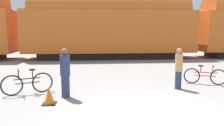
{
  "coord_description": "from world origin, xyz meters",
  "views": [
    {
      "loc": [
        -1.45,
        -5.33,
        2.2
      ],
      "look_at": [
        -0.78,
        2.35,
        1.1
      ],
      "focal_mm": 35.0,
      "sensor_mm": 36.0,
      "label": 1
    }
  ],
  "objects": [
    {
      "name": "freight_train",
      "position": [
        0.0,
        12.79,
        2.78
      ],
      "size": [
        42.82,
        2.99,
        5.31
      ],
      "color": "black",
      "rests_on": "ground_plane"
    },
    {
      "name": "bicycle_maroon",
      "position": [
        3.26,
        3.33,
        0.36
      ],
      "size": [
        1.62,
        0.68,
        0.83
      ],
      "color": "black",
      "rests_on": "ground_plane"
    },
    {
      "name": "person_in_navy",
      "position": [
        -2.39,
        1.96,
        0.84
      ],
      "size": [
        0.33,
        0.33,
        1.66
      ],
      "rotation": [
        0.0,
        0.0,
        0.04
      ],
      "color": "#283351",
      "rests_on": "ground_plane"
    },
    {
      "name": "rail_far",
      "position": [
        0.0,
        13.51,
        0.01
      ],
      "size": [
        54.82,
        0.07,
        0.01
      ],
      "primitive_type": "cube",
      "color": "#4C4238",
      "rests_on": "ground_plane"
    },
    {
      "name": "rail_near",
      "position": [
        0.0,
        12.08,
        0.01
      ],
      "size": [
        54.82,
        0.07,
        0.01
      ],
      "primitive_type": "cube",
      "color": "#4C4238",
      "rests_on": "ground_plane"
    },
    {
      "name": "bicycle_black",
      "position": [
        -3.78,
        2.48,
        0.39
      ],
      "size": [
        1.65,
        0.71,
        0.92
      ],
      "color": "black",
      "rests_on": "ground_plane"
    },
    {
      "name": "ground_plane",
      "position": [
        0.0,
        0.0,
        0.0
      ],
      "size": [
        80.0,
        80.0,
        0.0
      ],
      "primitive_type": "plane",
      "color": "gray"
    },
    {
      "name": "person_in_tan",
      "position": [
        1.83,
        2.69,
        0.81
      ],
      "size": [
        0.29,
        0.29,
        1.59
      ],
      "rotation": [
        0.0,
        0.0,
        5.95
      ],
      "color": "#283351",
      "rests_on": "ground_plane"
    },
    {
      "name": "traffic_cone",
      "position": [
        -2.81,
        1.29,
        0.25
      ],
      "size": [
        0.4,
        0.4,
        0.55
      ],
      "color": "black",
      "rests_on": "ground_plane"
    }
  ]
}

